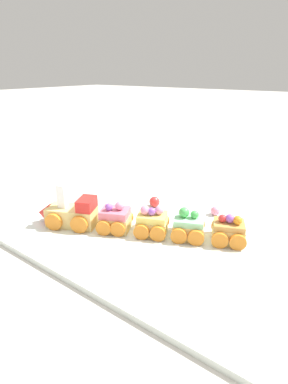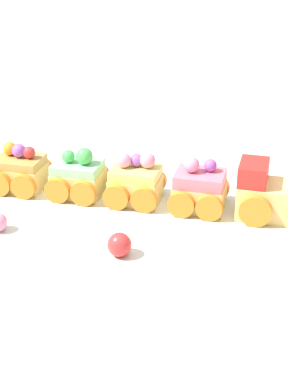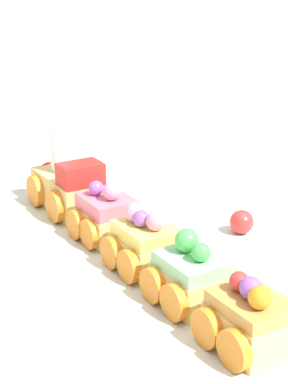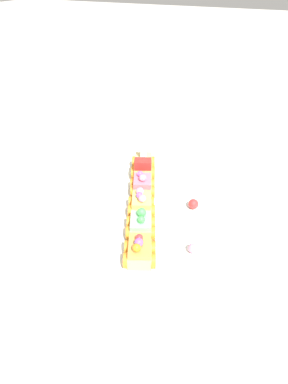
% 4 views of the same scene
% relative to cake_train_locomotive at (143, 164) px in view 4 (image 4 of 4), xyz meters
% --- Properties ---
extents(ground_plane, '(10.00, 10.00, 0.00)m').
position_rel_cake_train_locomotive_xyz_m(ground_plane, '(-0.12, -0.09, -0.04)').
color(ground_plane, beige).
extents(display_board, '(0.69, 0.45, 0.01)m').
position_rel_cake_train_locomotive_xyz_m(display_board, '(-0.12, -0.09, -0.03)').
color(display_board, silver).
rests_on(display_board, ground_plane).
extents(cake_train_locomotive, '(0.14, 0.10, 0.09)m').
position_rel_cake_train_locomotive_xyz_m(cake_train_locomotive, '(0.00, 0.00, 0.00)').
color(cake_train_locomotive, '#E5C675').
rests_on(cake_train_locomotive, display_board).
extents(cake_car_strawberry, '(0.09, 0.09, 0.07)m').
position_rel_cake_train_locomotive_xyz_m(cake_car_strawberry, '(-0.10, -0.04, -0.00)').
color(cake_car_strawberry, '#E5C675').
rests_on(cake_car_strawberry, display_board).
extents(cake_car_lemon, '(0.09, 0.09, 0.06)m').
position_rel_cake_train_locomotive_xyz_m(cake_car_lemon, '(-0.17, -0.08, -0.00)').
color(cake_car_lemon, '#E5C675').
rests_on(cake_car_lemon, display_board).
extents(cake_car_mint, '(0.09, 0.09, 0.06)m').
position_rel_cake_train_locomotive_xyz_m(cake_car_mint, '(-0.24, -0.11, -0.00)').
color(cake_car_mint, '#E5C675').
rests_on(cake_car_mint, display_board).
extents(cake_car_caramel, '(0.09, 0.09, 0.06)m').
position_rel_cake_train_locomotive_xyz_m(cake_car_caramel, '(-0.31, -0.14, -0.00)').
color(cake_car_caramel, '#E5C675').
rests_on(cake_car_caramel, display_board).
extents(gumball_pink, '(0.02, 0.02, 0.02)m').
position_rel_cake_train_locomotive_xyz_m(gumball_pink, '(-0.24, -0.23, -0.02)').
color(gumball_pink, pink).
rests_on(gumball_pink, display_board).
extents(gumball_red, '(0.03, 0.03, 0.03)m').
position_rel_cake_train_locomotive_xyz_m(gumball_red, '(-0.10, -0.19, -0.01)').
color(gumball_red, red).
rests_on(gumball_red, display_board).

